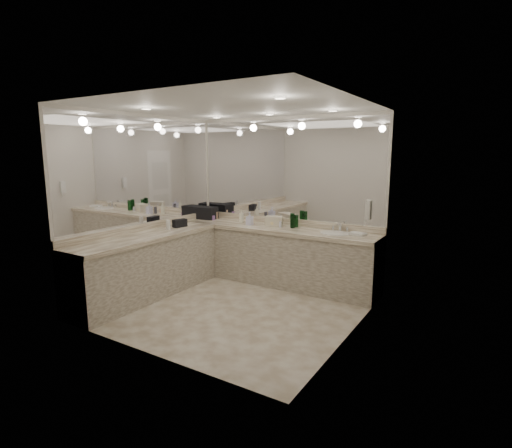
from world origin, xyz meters
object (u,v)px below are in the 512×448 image
Objects in this scene: cream_cosmetic_case at (274,221)px; sink at (335,234)px; wall_phone at (369,210)px; hand_towel at (358,234)px; soap_bottle_b at (250,219)px; black_toiletry_bag at (205,212)px; soap_bottle_a at (241,216)px; soap_bottle_c at (272,221)px.

sink is at bearing -25.21° from cream_cosmetic_case.
sink is 1.83× the size of wall_phone.
wall_phone is at bearing -61.93° from hand_towel.
cream_cosmetic_case is 1.22× the size of hand_towel.
wall_phone is 0.75m from hand_towel.
hand_towel is 1.06× the size of soap_bottle_b.
soap_bottle_b is (-1.41, -0.07, 0.11)m from sink.
sink is 1.42m from soap_bottle_b.
hand_towel is (0.31, 0.04, 0.02)m from sink.
sink is at bearing -172.04° from hand_towel.
hand_towel is at bearing -0.10° from black_toiletry_bag.
cream_cosmetic_case is 0.61m from soap_bottle_a.
soap_bottle_b is (-2.02, 0.43, -0.35)m from wall_phone.
soap_bottle_a reaches higher than sink.
cream_cosmetic_case is at bearing 175.86° from sink.
black_toiletry_bag is 1.00m from soap_bottle_b.
soap_bottle_c reaches higher than sink.
soap_bottle_a is (0.76, -0.00, -0.00)m from black_toiletry_bag.
soap_bottle_c is at bearing -130.34° from cream_cosmetic_case.
wall_phone is at bearing -40.34° from cream_cosmetic_case.
soap_bottle_a is at bearing -0.36° from black_toiletry_bag.
soap_bottle_c is at bearing 16.91° from soap_bottle_b.
soap_bottle_a is at bearing -180.00° from hand_towel.
soap_bottle_a reaches higher than soap_bottle_b.
wall_phone reaches higher than soap_bottle_a.
black_toiletry_bag is at bearing 178.84° from sink.
wall_phone is 2.09m from soap_bottle_b.
hand_towel is (-0.29, 0.54, -0.43)m from wall_phone.
soap_bottle_a is (-0.61, -0.03, 0.03)m from cream_cosmetic_case.
sink is 1.14× the size of black_toiletry_bag.
black_toiletry_bag is at bearing 179.90° from hand_towel.
soap_bottle_b is at bearing -179.40° from cream_cosmetic_case.
black_toiletry_bag is (-2.41, 0.05, 0.12)m from sink.
soap_bottle_c is at bearing -0.51° from black_toiletry_bag.
wall_phone is 1.15× the size of soap_bottle_b.
wall_phone is (0.61, -0.50, 0.46)m from sink.
soap_bottle_c is at bearing 178.00° from sink.
soap_bottle_b is (-1.72, -0.12, 0.09)m from hand_towel.
black_toiletry_bag is at bearing 160.04° from cream_cosmetic_case.
sink is at bearing -2.00° from soap_bottle_c.
hand_towel is 1.01× the size of soap_bottle_a.
sink is 1.65m from soap_bottle_a.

